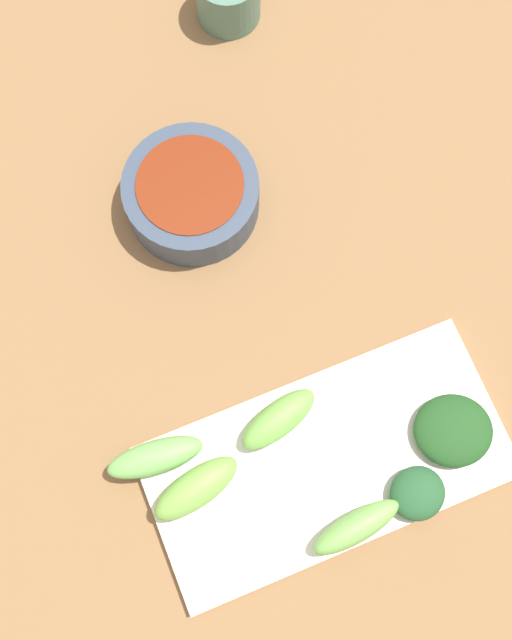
# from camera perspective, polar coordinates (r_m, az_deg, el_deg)

# --- Properties ---
(tabletop) EXTENTS (2.10, 2.10, 0.02)m
(tabletop) POSITION_cam_1_polar(r_m,az_deg,el_deg) (0.73, -0.66, -1.07)
(tabletop) COLOR brown
(tabletop) RESTS_ON ground
(sauce_bowl) EXTENTS (0.12, 0.12, 0.05)m
(sauce_bowl) POSITION_cam_1_polar(r_m,az_deg,el_deg) (0.74, -4.67, 8.73)
(sauce_bowl) COLOR #354256
(sauce_bowl) RESTS_ON tabletop
(serving_plate) EXTENTS (0.14, 0.30, 0.01)m
(serving_plate) POSITION_cam_1_polar(r_m,az_deg,el_deg) (0.70, 4.96, -9.86)
(serving_plate) COLOR silver
(serving_plate) RESTS_ON tabletop
(broccoli_stalk_0) EXTENTS (0.04, 0.08, 0.02)m
(broccoli_stalk_0) POSITION_cam_1_polar(r_m,az_deg,el_deg) (0.68, -7.08, -9.52)
(broccoli_stalk_0) COLOR #70B055
(broccoli_stalk_0) RESTS_ON serving_plate
(broccoli_stalk_1) EXTENTS (0.05, 0.08, 0.03)m
(broccoli_stalk_1) POSITION_cam_1_polar(r_m,az_deg,el_deg) (0.67, -4.22, -11.67)
(broccoli_stalk_1) COLOR #78B147
(broccoli_stalk_1) RESTS_ON serving_plate
(broccoli_leafy_2) EXTENTS (0.05, 0.06, 0.02)m
(broccoli_leafy_2) POSITION_cam_1_polar(r_m,az_deg,el_deg) (0.69, 11.24, -11.82)
(broccoli_leafy_2) COLOR #23512B
(broccoli_leafy_2) RESTS_ON serving_plate
(broccoli_leafy_3) EXTENTS (0.08, 0.08, 0.02)m
(broccoli_leafy_3) POSITION_cam_1_polar(r_m,az_deg,el_deg) (0.70, 13.64, -7.53)
(broccoli_leafy_3) COLOR #1E481C
(broccoli_leafy_3) RESTS_ON serving_plate
(broccoli_stalk_4) EXTENTS (0.03, 0.08, 0.03)m
(broccoli_stalk_4) POSITION_cam_1_polar(r_m,az_deg,el_deg) (0.68, 7.04, -14.20)
(broccoli_stalk_4) COLOR #77B753
(broccoli_stalk_4) RESTS_ON serving_plate
(broccoli_stalk_5) EXTENTS (0.05, 0.08, 0.03)m
(broccoli_stalk_5) POSITION_cam_1_polar(r_m,az_deg,el_deg) (0.68, 1.59, -6.95)
(broccoli_stalk_5) COLOR #72B449
(broccoli_stalk_5) RESTS_ON serving_plate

